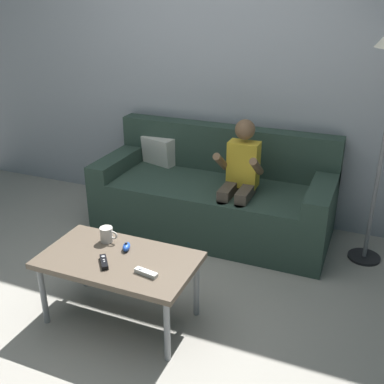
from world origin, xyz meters
The scene contains 9 objects.
ground_plane centered at (0.00, 0.00, 0.00)m, with size 10.35×10.35×0.00m, color #9E998E.
wall_back centered at (0.00, 1.80, 1.25)m, with size 5.18×0.05×2.50m, color #999EA8.
couch centered at (0.15, 1.41, 0.29)m, with size 1.91×0.80×0.83m.
person_seated_on_couch centered at (0.42, 1.23, 0.57)m, with size 0.33×0.41×1.00m.
coffee_table centered at (0.04, 0.07, 0.40)m, with size 0.92×0.52×0.44m.
game_remote_white_near_edge centered at (0.27, -0.02, 0.45)m, with size 0.14×0.06×0.03m.
nunchuk_blue centered at (0.03, 0.17, 0.46)m, with size 0.07×0.10×0.05m.
game_remote_black_far_corner centered at (-0.01, -0.01, 0.45)m, with size 0.12×0.13×0.03m.
coffee_mug centered at (-0.13, 0.22, 0.48)m, with size 0.12×0.08×0.10m.
Camera 1 is at (1.33, -1.91, 1.88)m, focal length 43.27 mm.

